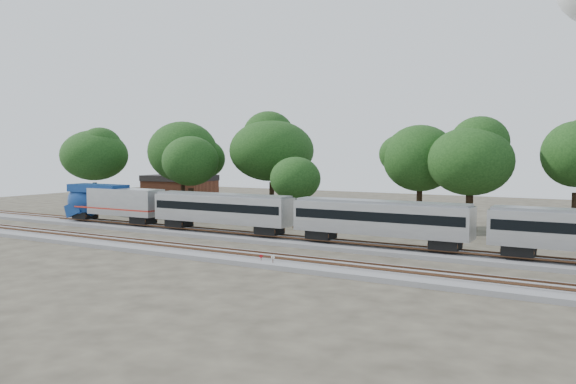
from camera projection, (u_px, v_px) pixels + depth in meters
name	position (u px, v px, depth m)	size (l,w,h in m)	color
ground	(237.00, 249.00, 53.95)	(160.00, 160.00, 0.00)	#383328
track_far	(269.00, 239.00, 59.13)	(160.00, 5.00, 0.73)	slate
track_near	(211.00, 254.00, 50.48)	(160.00, 5.00, 0.73)	slate
train	(381.00, 218.00, 52.74)	(88.82, 3.06, 4.51)	silver
switch_stand_red	(261.00, 258.00, 46.28)	(0.27, 0.12, 0.89)	#512D19
switch_stand_white	(273.00, 260.00, 45.35)	(0.32, 0.06, 1.00)	#512D19
switch_lever	(243.00, 263.00, 46.57)	(0.50, 0.30, 0.30)	#512D19
brick_building	(180.00, 190.00, 97.65)	(12.03, 9.08, 5.42)	brown
tree_0	(94.00, 156.00, 84.59)	(9.02, 9.02, 12.72)	black
tree_1	(182.00, 152.00, 82.30)	(9.58, 9.58, 13.51)	black
tree_2	(191.00, 161.00, 76.81)	(8.28, 8.28, 11.67)	black
tree_3	(272.00, 151.00, 78.61)	(9.72, 9.72, 13.70)	black
tree_4	(295.00, 179.00, 68.59)	(6.21, 6.21, 8.75)	black
tree_5	(420.00, 158.00, 68.01)	(8.75, 8.75, 12.34)	black
tree_6	(470.00, 161.00, 62.63)	(8.46, 8.46, 11.93)	black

